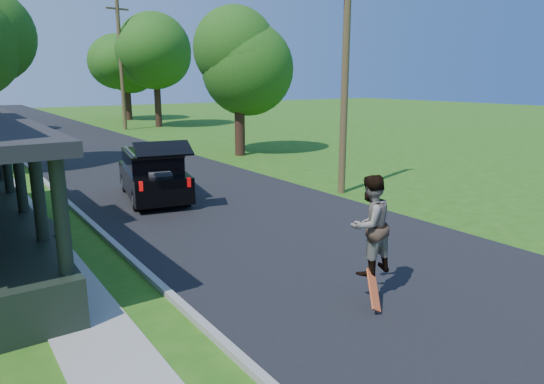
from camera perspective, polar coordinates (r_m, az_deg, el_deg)
ground at (r=10.63m, az=12.10°, el=-9.39°), size 140.00×140.00×0.00m
street at (r=27.91m, az=-19.13°, el=4.17°), size 8.00×120.00×0.02m
curb at (r=27.15m, az=-27.37°, el=3.18°), size 0.15×120.00×0.12m
black_suv at (r=17.01m, az=-13.78°, el=1.99°), size 2.62×4.93×2.18m
skateboarder at (r=8.99m, az=11.43°, el=-3.83°), size 0.94×0.75×1.85m
skateboard at (r=8.97m, az=11.85°, el=-11.32°), size 0.54×0.56×0.62m
tree_right_near at (r=26.02m, az=-4.05°, el=15.84°), size 5.30×5.23×7.96m
tree_right_mid at (r=42.95m, az=-13.67°, el=15.90°), size 8.05×7.88×9.69m
tree_right_far at (r=51.12m, az=-16.90°, el=14.28°), size 5.95×5.84×8.56m
utility_pole_near at (r=17.26m, az=8.59°, el=13.08°), size 1.55×0.31×7.81m
utility_pole_far at (r=41.17m, az=-17.34°, el=14.15°), size 1.83×0.38×9.94m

